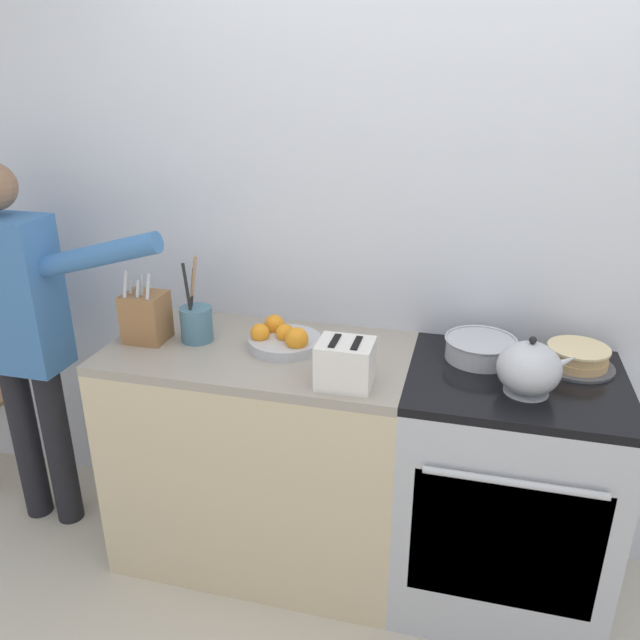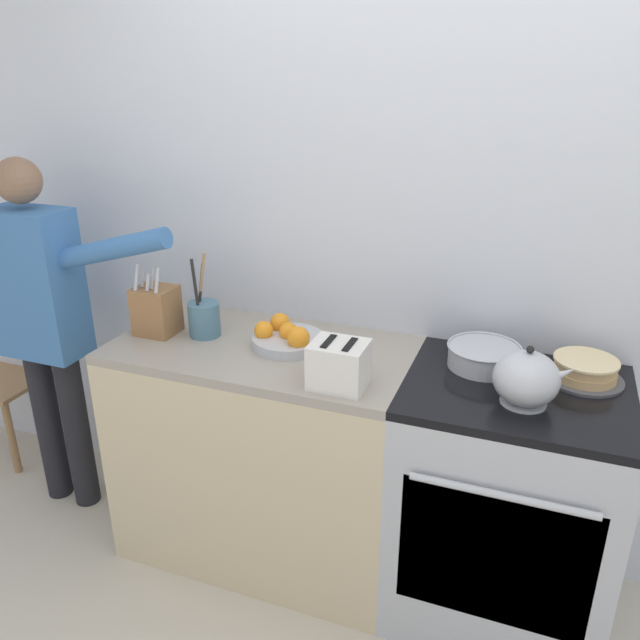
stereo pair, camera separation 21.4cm
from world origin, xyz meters
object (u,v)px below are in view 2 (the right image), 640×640
object	(u,v)px
mixing_bowl	(484,356)
layer_cake	(585,370)
dining_chair	(15,362)
fruit_bowl	(287,337)
toaster	(339,365)
tea_kettle	(527,379)
knife_block	(156,310)
person_baker	(44,313)
stove_range	(502,503)
utensil_crock	(204,318)

from	to	relation	value
mixing_bowl	layer_cake	bearing A→B (deg)	2.77
dining_chair	layer_cake	bearing A→B (deg)	13.94
fruit_bowl	toaster	world-z (taller)	toaster
tea_kettle	knife_block	bearing A→B (deg)	177.04
fruit_bowl	toaster	bearing A→B (deg)	-38.88
person_baker	knife_block	bearing A→B (deg)	-4.98
fruit_bowl	knife_block	bearing A→B (deg)	-173.11
tea_kettle	mixing_bowl	xyz separation A→B (m)	(-0.15, 0.21, -0.04)
stove_range	fruit_bowl	bearing A→B (deg)	177.45
tea_kettle	toaster	bearing A→B (deg)	-170.74
toaster	tea_kettle	bearing A→B (deg)	9.26
knife_block	stove_range	bearing A→B (deg)	1.10
tea_kettle	person_baker	bearing A→B (deg)	178.40
toaster	dining_chair	xyz separation A→B (m)	(-1.91, 0.45, -0.52)
layer_cake	tea_kettle	world-z (taller)	tea_kettle
toaster	person_baker	size ratio (longest dim) A/B	0.12
dining_chair	stove_range	bearing A→B (deg)	10.64
fruit_bowl	mixing_bowl	bearing A→B (deg)	6.56
utensil_crock	dining_chair	size ratio (longest dim) A/B	0.39
person_baker	dining_chair	bearing A→B (deg)	144.95
stove_range	person_baker	bearing A→B (deg)	-178.70
knife_block	layer_cake	bearing A→B (deg)	5.88
stove_range	tea_kettle	size ratio (longest dim) A/B	3.75
mixing_bowl	toaster	world-z (taller)	toaster
layer_cake	utensil_crock	world-z (taller)	utensil_crock
stove_range	knife_block	bearing A→B (deg)	-178.90
knife_block	utensil_crock	size ratio (longest dim) A/B	0.88
knife_block	fruit_bowl	size ratio (longest dim) A/B	1.05
utensil_crock	dining_chair	distance (m)	1.41
stove_range	layer_cake	size ratio (longest dim) A/B	3.63
person_baker	tea_kettle	bearing A→B (deg)	-8.38
stove_range	utensil_crock	bearing A→B (deg)	179.10
knife_block	toaster	world-z (taller)	knife_block
mixing_bowl	utensil_crock	distance (m)	1.04
fruit_bowl	toaster	size ratio (longest dim) A/B	1.39
mixing_bowl	knife_block	xyz separation A→B (m)	(-1.22, -0.14, 0.05)
fruit_bowl	person_baker	world-z (taller)	person_baker
utensil_crock	fruit_bowl	distance (m)	0.34
dining_chair	tea_kettle	bearing A→B (deg)	8.50
layer_cake	dining_chair	bearing A→B (deg)	177.27
toaster	dining_chair	bearing A→B (deg)	166.76
knife_block	person_baker	size ratio (longest dim) A/B	0.18
mixing_bowl	tea_kettle	bearing A→B (deg)	-54.89
layer_cake	knife_block	world-z (taller)	knife_block
knife_block	utensil_crock	xyz separation A→B (m)	(0.18, 0.04, -0.02)
mixing_bowl	knife_block	world-z (taller)	knife_block
person_baker	toaster	bearing A→B (deg)	-12.99
layer_cake	dining_chair	xyz separation A→B (m)	(-2.65, 0.13, -0.48)
tea_kettle	fruit_bowl	xyz separation A→B (m)	(-0.85, 0.13, -0.05)
stove_range	utensil_crock	xyz separation A→B (m)	(-1.16, 0.02, 0.53)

